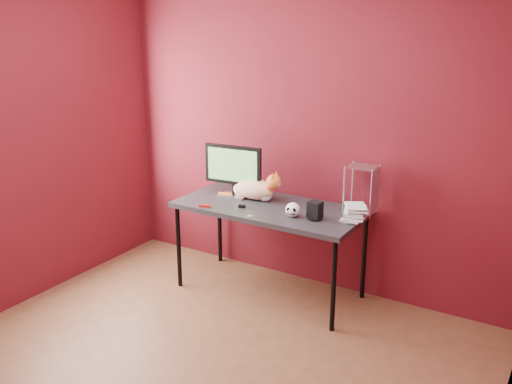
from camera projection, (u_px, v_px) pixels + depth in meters
The scene contains 11 objects.
room at pixel (170, 159), 3.13m from camera, with size 3.52×3.52×2.61m.
desk at pixel (270, 212), 4.54m from camera, with size 1.50×0.70×0.75m.
monitor at pixel (233, 168), 4.69m from camera, with size 0.50×0.18×0.44m.
cat at pixel (255, 188), 4.68m from camera, with size 0.55×0.21×0.26m.
skull_mug at pixel (293, 210), 4.27m from camera, with size 0.11×0.12×0.11m.
speaker at pixel (315, 211), 4.22m from camera, with size 0.12×0.12×0.14m.
book_stack at pixel (350, 140), 4.08m from camera, with size 0.23×0.24×1.19m.
wire_rack at pixel (361, 189), 4.33m from camera, with size 0.23×0.19×0.37m.
pocket_knife at pixel (205, 206), 4.50m from camera, with size 0.09×0.02×0.02m, color #A4150C.
black_gadget at pixel (242, 206), 4.49m from camera, with size 0.05×0.03×0.03m, color black.
washer at pixel (250, 216), 4.30m from camera, with size 0.04×0.04×0.00m, color silver.
Camera 1 is at (1.98, -2.36, 2.20)m, focal length 40.00 mm.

